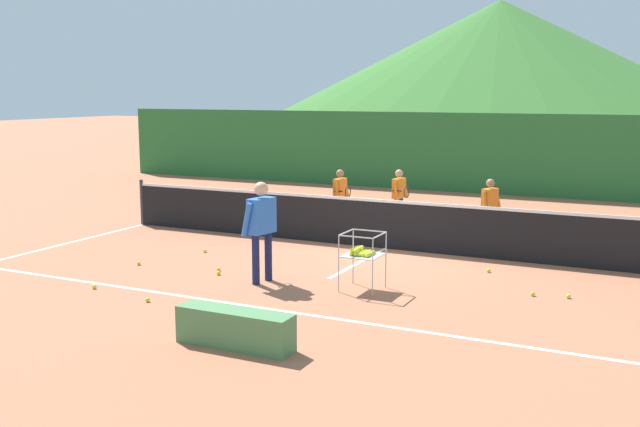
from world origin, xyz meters
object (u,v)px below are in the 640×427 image
(student_2, at_px, (490,203))
(tennis_ball_4, at_px, (219,273))
(instructor, at_px, (261,222))
(tennis_ball_5, at_px, (533,294))
(tennis_ball_2, at_px, (94,287))
(tennis_ball_1, at_px, (219,269))
(courtside_bench, at_px, (235,328))
(tennis_net, at_px, (386,224))
(tennis_ball_8, at_px, (148,300))
(student_1, at_px, (399,192))
(tennis_ball_7, at_px, (205,251))
(tennis_ball_3, at_px, (139,263))
(tennis_ball_9, at_px, (489,270))
(ball_cart, at_px, (362,253))
(student_0, at_px, (340,192))
(tennis_ball_6, at_px, (568,296))

(student_2, xyz_separation_m, tennis_ball_4, (-3.41, -4.97, -0.73))
(instructor, height_order, tennis_ball_5, instructor)
(student_2, distance_m, tennis_ball_2, 8.08)
(tennis_ball_1, distance_m, courtside_bench, 3.84)
(tennis_net, xyz_separation_m, tennis_ball_8, (-1.83, -5.00, -0.47))
(student_1, relative_size, tennis_ball_7, 19.15)
(tennis_ball_3, relative_size, tennis_ball_9, 1.00)
(tennis_net, bearing_deg, tennis_ball_5, -34.35)
(tennis_net, xyz_separation_m, instructor, (-0.88, -3.28, 0.49))
(tennis_ball_8, bearing_deg, ball_cart, 38.03)
(tennis_ball_1, bearing_deg, tennis_net, 56.96)
(tennis_net, xyz_separation_m, tennis_ball_4, (-1.78, -3.21, -0.47))
(tennis_net, distance_m, tennis_ball_2, 5.69)
(tennis_ball_3, bearing_deg, tennis_ball_7, 71.48)
(tennis_ball_7, bearing_deg, tennis_ball_5, -3.15)
(tennis_ball_1, bearing_deg, tennis_ball_8, -86.99)
(student_1, relative_size, tennis_ball_4, 19.15)
(tennis_ball_2, height_order, tennis_ball_7, same)
(tennis_ball_3, distance_m, tennis_ball_9, 6.14)
(tennis_ball_2, bearing_deg, tennis_net, 57.53)
(student_0, xyz_separation_m, tennis_ball_8, (-0.05, -6.76, -0.76))
(ball_cart, xyz_separation_m, tennis_ball_3, (-4.19, -0.24, -0.56))
(tennis_ball_3, xyz_separation_m, tennis_ball_8, (1.63, -1.76, 0.00))
(tennis_net, height_order, tennis_ball_1, tennis_net)
(courtside_bench, bearing_deg, tennis_ball_5, 53.48)
(tennis_ball_4, bearing_deg, instructor, -4.95)
(student_2, height_order, tennis_ball_6, student_2)
(student_0, height_order, courtside_bench, student_0)
(student_0, height_order, student_1, student_0)
(student_1, distance_m, tennis_ball_5, 6.07)
(instructor, height_order, tennis_ball_7, instructor)
(instructor, xyz_separation_m, courtside_bench, (1.25, -2.77, -0.76))
(tennis_ball_6, bearing_deg, tennis_ball_4, -168.58)
(instructor, distance_m, tennis_ball_6, 4.85)
(tennis_ball_6, bearing_deg, tennis_ball_7, 177.94)
(tennis_ball_2, bearing_deg, instructor, 34.82)
(instructor, xyz_separation_m, tennis_ball_1, (-1.05, 0.31, -0.95))
(instructor, relative_size, tennis_ball_3, 24.14)
(student_0, distance_m, tennis_ball_7, 3.89)
(tennis_ball_9, xyz_separation_m, courtside_bench, (-1.91, -5.02, 0.20))
(instructor, bearing_deg, tennis_ball_5, 14.86)
(student_2, bearing_deg, tennis_net, -132.69)
(tennis_net, xyz_separation_m, tennis_ball_7, (-3.00, -1.85, -0.47))
(student_2, distance_m, tennis_ball_9, 2.96)
(tennis_ball_6, xyz_separation_m, tennis_ball_9, (-1.44, 1.07, 0.00))
(student_0, bearing_deg, tennis_ball_4, -90.03)
(tennis_ball_6, relative_size, tennis_ball_7, 1.00)
(tennis_ball_6, xyz_separation_m, courtside_bench, (-3.36, -3.95, 0.20))
(tennis_ball_2, distance_m, tennis_ball_8, 1.24)
(student_1, height_order, courtside_bench, student_1)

